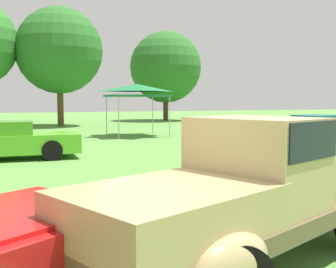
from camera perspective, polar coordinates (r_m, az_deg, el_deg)
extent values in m
plane|color=#568C3D|center=(5.38, 4.62, -16.04)|extent=(120.00, 120.00, 0.00)
cube|color=brown|center=(4.99, 11.00, -11.02)|extent=(4.73, 3.10, 0.20)
cube|color=tan|center=(6.04, 18.48, -4.73)|extent=(1.97, 1.66, 0.60)
ellipsoid|color=silver|center=(6.81, 21.84, -3.95)|extent=(0.35, 0.54, 0.68)
cube|color=tan|center=(4.96, 11.93, -3.80)|extent=(1.53, 1.69, 1.04)
cube|color=black|center=(4.92, 11.99, -0.35)|extent=(1.46, 1.68, 0.40)
cube|color=tan|center=(3.96, 0.20, -10.57)|extent=(2.36, 2.06, 0.48)
ellipsoid|color=tan|center=(6.53, 13.03, -7.31)|extent=(0.99, 0.69, 0.52)
ellipsoid|color=tan|center=(4.57, -6.26, -12.42)|extent=(0.99, 0.69, 0.52)
ellipsoid|color=tan|center=(3.60, 8.59, -17.25)|extent=(0.99, 0.69, 0.52)
sphere|color=silver|center=(7.03, 18.76, -2.94)|extent=(0.18, 0.18, 0.18)
cylinder|color=black|center=(6.57, 13.00, -8.84)|extent=(0.76, 0.24, 0.76)
cylinder|color=black|center=(4.63, -6.24, -14.55)|extent=(0.76, 0.24, 0.76)
cube|color=red|center=(4.27, -20.86, -11.01)|extent=(2.20, 2.12, 0.20)
cube|color=silver|center=(4.97, -10.93, -14.47)|extent=(0.96, 1.46, 0.12)
cube|color=#60C62D|center=(14.33, -21.18, -1.25)|extent=(4.61, 1.79, 0.60)
cylinder|color=black|center=(13.60, -15.46, -2.16)|extent=(0.64, 0.22, 0.64)
cube|color=teal|center=(20.03, 19.74, 0.40)|extent=(4.22, 2.42, 0.60)
cube|color=#146A6E|center=(19.87, 19.50, 1.82)|extent=(2.00, 1.76, 0.44)
cylinder|color=black|center=(18.63, 19.33, -0.45)|extent=(0.64, 0.22, 0.64)
cylinder|color=#B7B7BC|center=(23.68, -2.08, 2.57)|extent=(0.05, 0.05, 2.05)
cylinder|color=#B7B7BC|center=(21.20, 0.23, 2.32)|extent=(0.05, 0.05, 2.05)
cylinder|color=#B7B7BC|center=(22.97, -8.33, 2.45)|extent=(0.05, 0.05, 2.05)
cylinder|color=#B7B7BC|center=(20.40, -6.71, 2.19)|extent=(0.05, 0.05, 2.05)
cube|color=#1E703D|center=(22.01, -4.24, 5.19)|extent=(2.93, 2.93, 0.10)
pyramid|color=#1E703D|center=(22.02, -4.25, 6.29)|extent=(2.87, 2.87, 0.38)
cylinder|color=brown|center=(31.21, -14.39, 4.44)|extent=(0.44, 0.44, 3.69)
sphere|color=#286623|center=(31.41, -14.52, 10.91)|extent=(6.14, 6.14, 6.14)
cylinder|color=#47331E|center=(38.18, -0.32, 4.13)|extent=(0.44, 0.44, 3.06)
sphere|color=#286623|center=(38.29, -0.32, 9.06)|extent=(6.40, 6.40, 6.40)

